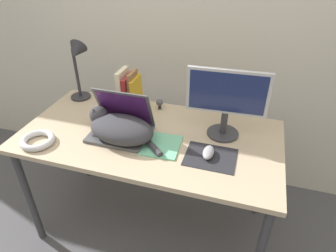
{
  "coord_description": "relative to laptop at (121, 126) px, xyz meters",
  "views": [
    {
      "loc": [
        0.5,
        -0.91,
        1.7
      ],
      "look_at": [
        0.12,
        0.33,
        0.85
      ],
      "focal_mm": 32.0,
      "sensor_mm": 36.0,
      "label": 1
    }
  ],
  "objects": [
    {
      "name": "computer_mouse",
      "position": [
        0.5,
        -0.06,
        -0.03
      ],
      "size": [
        0.06,
        0.11,
        0.04
      ],
      "color": "#99999E",
      "rests_on": "mousepad"
    },
    {
      "name": "book_row",
      "position": [
        -0.08,
        0.3,
        0.06
      ],
      "size": [
        0.12,
        0.16,
        0.24
      ],
      "color": "beige",
      "rests_on": "desk"
    },
    {
      "name": "cable_coil",
      "position": [
        -0.39,
        -0.22,
        -0.03
      ],
      "size": [
        0.18,
        0.18,
        0.03
      ],
      "color": "silver",
      "rests_on": "desk"
    },
    {
      "name": "wall_back",
      "position": [
        0.15,
        0.72,
        0.5
      ],
      "size": [
        8.0,
        0.05,
        2.6
      ],
      "color": "beige",
      "rests_on": "ground_plane"
    },
    {
      "name": "mousepad",
      "position": [
        0.51,
        -0.07,
        -0.05
      ],
      "size": [
        0.25,
        0.21,
        0.0
      ],
      "color": "#232328",
      "rests_on": "desk"
    },
    {
      "name": "external_monitor",
      "position": [
        0.54,
        0.15,
        0.17
      ],
      "size": [
        0.42,
        0.17,
        0.38
      ],
      "color": "#333338",
      "rests_on": "desk"
    },
    {
      "name": "webcam",
      "position": [
        0.12,
        0.32,
        -0.0
      ],
      "size": [
        0.05,
        0.05,
        0.07
      ],
      "color": "#232328",
      "rests_on": "desk"
    },
    {
      "name": "notepad",
      "position": [
        0.25,
        -0.05,
        -0.04
      ],
      "size": [
        0.2,
        0.22,
        0.01
      ],
      "color": "#6BBC93",
      "rests_on": "desk"
    },
    {
      "name": "cat",
      "position": [
        0.01,
        -0.05,
        0.02
      ],
      "size": [
        0.47,
        0.27,
        0.15
      ],
      "color": "#333338",
      "rests_on": "desk"
    },
    {
      "name": "laptop",
      "position": [
        0.0,
        0.0,
        0.0
      ],
      "size": [
        0.32,
        0.25,
        0.25
      ],
      "color": "#4C4C51",
      "rests_on": "desk"
    },
    {
      "name": "desk_lamp",
      "position": [
        -0.41,
        0.28,
        0.22
      ],
      "size": [
        0.17,
        0.17,
        0.41
      ],
      "color": "#28282D",
      "rests_on": "desk"
    },
    {
      "name": "desk",
      "position": [
        0.15,
        0.03,
        -0.12
      ],
      "size": [
        1.44,
        0.73,
        0.75
      ],
      "color": "tan",
      "rests_on": "ground_plane"
    }
  ]
}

